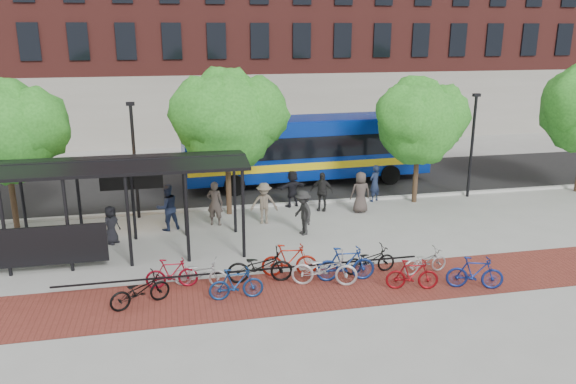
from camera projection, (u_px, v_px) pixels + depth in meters
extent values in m
plane|color=#9E9E99|center=(311.00, 234.00, 23.01)|extent=(160.00, 160.00, 0.00)
cube|color=black|center=(275.00, 183.00, 30.53)|extent=(160.00, 8.00, 0.01)
cube|color=#B7B7B2|center=(291.00, 204.00, 26.75)|extent=(160.00, 0.25, 0.12)
cube|color=maroon|center=(288.00, 292.00, 17.91)|extent=(24.00, 3.00, 0.01)
cube|color=black|center=(244.00, 283.00, 18.50)|extent=(12.00, 0.05, 0.95)
cube|color=maroon|center=(353.00, 5.00, 46.62)|extent=(55.00, 14.00, 20.00)
cylinder|color=black|center=(4.00, 230.00, 18.64)|extent=(0.12, 0.12, 3.30)
cylinder|color=black|center=(24.00, 206.00, 21.18)|extent=(0.12, 0.12, 3.30)
cylinder|color=black|center=(68.00, 226.00, 19.04)|extent=(0.12, 0.12, 3.30)
cylinder|color=black|center=(79.00, 203.00, 21.57)|extent=(0.12, 0.12, 3.30)
cylinder|color=black|center=(129.00, 222.00, 19.43)|extent=(0.12, 0.12, 3.30)
cylinder|color=black|center=(133.00, 200.00, 21.97)|extent=(0.12, 0.12, 3.30)
cylinder|color=black|center=(187.00, 218.00, 19.82)|extent=(0.12, 0.12, 3.30)
cylinder|color=black|center=(185.00, 197.00, 22.36)|extent=(0.12, 0.12, 3.30)
cylinder|color=black|center=(243.00, 214.00, 20.22)|extent=(0.12, 0.12, 3.30)
cylinder|color=black|center=(235.00, 194.00, 22.76)|extent=(0.12, 0.12, 3.30)
cube|color=black|center=(38.00, 246.00, 18.97)|extent=(4.50, 0.08, 1.40)
cube|color=black|center=(96.00, 168.00, 19.34)|extent=(10.60, 1.65, 0.29)
cube|color=black|center=(100.00, 160.00, 20.66)|extent=(10.60, 1.65, 0.29)
cube|color=black|center=(103.00, 166.00, 21.43)|extent=(9.00, 0.10, 0.40)
cube|color=black|center=(132.00, 180.00, 21.85)|extent=(2.40, 0.12, 0.70)
cube|color=#FF7200|center=(132.00, 180.00, 21.93)|extent=(2.20, 0.02, 0.55)
cylinder|color=#382619|center=(13.00, 201.00, 23.41)|extent=(0.24, 0.24, 2.38)
sphere|color=#22671B|center=(4.00, 135.00, 22.64)|extent=(4.00, 4.00, 4.00)
sphere|color=#22671B|center=(31.00, 126.00, 22.94)|extent=(3.20, 3.20, 3.20)
sphere|color=#22671B|center=(7.00, 113.00, 22.81)|extent=(2.80, 2.80, 2.80)
cylinder|color=#382619|center=(229.00, 187.00, 25.17)|extent=(0.24, 0.24, 2.52)
sphere|color=#22671B|center=(227.00, 122.00, 24.35)|extent=(4.20, 4.20, 4.20)
sphere|color=#22671B|center=(250.00, 114.00, 24.66)|extent=(3.36, 3.36, 3.36)
sphere|color=#22671B|center=(207.00, 114.00, 23.79)|extent=(3.15, 3.15, 3.15)
sphere|color=#22671B|center=(227.00, 102.00, 24.52)|extent=(2.94, 2.94, 2.94)
cylinder|color=#382619|center=(415.00, 179.00, 26.97)|extent=(0.24, 0.24, 2.27)
sphere|color=#22671B|center=(419.00, 124.00, 26.23)|extent=(3.80, 3.80, 3.80)
sphere|color=#22671B|center=(436.00, 117.00, 26.52)|extent=(3.04, 3.04, 3.04)
sphere|color=#22671B|center=(407.00, 117.00, 25.69)|extent=(2.85, 2.85, 2.85)
sphere|color=#22671B|center=(418.00, 106.00, 26.40)|extent=(2.66, 2.66, 2.66)
cylinder|color=black|center=(135.00, 163.00, 24.32)|extent=(0.14, 0.14, 5.00)
cube|color=black|center=(130.00, 104.00, 23.60)|extent=(0.35, 0.20, 0.15)
cylinder|color=black|center=(472.00, 147.00, 27.47)|extent=(0.14, 0.14, 5.00)
cube|color=black|center=(477.00, 95.00, 26.75)|extent=(0.35, 0.20, 0.15)
cube|color=navy|center=(308.00, 147.00, 30.10)|extent=(13.33, 3.48, 3.03)
cube|color=black|center=(308.00, 142.00, 30.03)|extent=(13.07, 3.50, 1.10)
cube|color=yellow|center=(307.00, 160.00, 30.31)|extent=(13.20, 3.52, 0.39)
cube|color=navy|center=(308.00, 120.00, 29.69)|extent=(13.05, 3.18, 0.20)
cylinder|color=black|center=(235.00, 185.00, 28.16)|extent=(1.07, 0.36, 1.06)
cylinder|color=black|center=(226.00, 172.00, 30.82)|extent=(1.07, 0.36, 1.06)
cylinder|color=black|center=(390.00, 175.00, 30.20)|extent=(1.07, 0.36, 1.06)
cylinder|color=black|center=(370.00, 163.00, 32.86)|extent=(1.07, 0.36, 1.06)
imported|color=black|center=(140.00, 291.00, 16.90)|extent=(1.98, 1.34, 0.99)
imported|color=maroon|center=(172.00, 273.00, 18.07)|extent=(1.70, 0.55, 1.01)
imported|color=#A6A6A8|center=(200.00, 273.00, 18.18)|extent=(1.91, 1.14, 0.95)
imported|color=navy|center=(236.00, 284.00, 17.30)|extent=(1.71, 0.49, 1.03)
imported|color=black|center=(260.00, 266.00, 18.47)|extent=(2.22, 0.94, 1.14)
imported|color=#9D1B0E|center=(289.00, 260.00, 18.93)|extent=(1.95, 0.80, 1.14)
imported|color=#B3B3B6|center=(324.00, 269.00, 18.25)|extent=(2.28, 1.28, 1.13)
imported|color=navy|center=(346.00, 264.00, 18.56)|extent=(2.02, 0.73, 1.19)
imported|color=black|center=(370.00, 260.00, 19.18)|extent=(1.88, 0.78, 0.96)
imported|color=maroon|center=(412.00, 275.00, 17.97)|extent=(1.75, 0.83, 1.02)
imported|color=#9B9B9D|center=(425.00, 261.00, 19.18)|extent=(1.73, 0.82, 0.87)
imported|color=navy|center=(475.00, 273.00, 18.01)|extent=(1.88, 1.05, 1.09)
imported|color=black|center=(111.00, 225.00, 21.79)|extent=(0.84, 0.88, 1.52)
imported|color=#49403A|center=(215.00, 203.00, 23.80)|extent=(0.82, 0.68, 1.92)
imported|color=#1E2947|center=(167.00, 207.00, 23.21)|extent=(1.17, 1.05, 1.97)
imported|color=#64594A|center=(264.00, 203.00, 24.01)|extent=(1.26, 0.86, 1.81)
imported|color=black|center=(322.00, 192.00, 25.74)|extent=(1.15, 0.89, 1.81)
imported|color=black|center=(292.00, 189.00, 26.35)|extent=(1.69, 0.94, 1.74)
imported|color=#403733|center=(360.00, 192.00, 25.48)|extent=(0.93, 0.61, 1.89)
imported|color=#1B243F|center=(375.00, 183.00, 27.14)|extent=(0.79, 0.71, 1.81)
imported|color=black|center=(303.00, 213.00, 22.71)|extent=(0.94, 1.32, 1.85)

